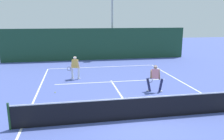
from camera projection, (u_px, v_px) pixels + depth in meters
ground_plane at (137, 119)px, 9.79m from camera, size 80.00×80.00×0.00m
court_line_baseline_far at (102, 67)px, 20.45m from camera, size 9.55×0.10×0.01m
court_line_sideline_left at (21, 129)px, 8.96m from camera, size 0.10×22.23×0.01m
court_line_service at (112, 82)px, 15.63m from camera, size 7.79×0.10×0.01m
court_line_centre at (121, 95)px, 12.86m from camera, size 0.10×6.40×0.01m
tennis_net at (137, 108)px, 9.68m from camera, size 10.47×0.09×1.11m
player_near at (155, 77)px, 13.33m from camera, size 1.10×0.88×1.62m
player_far at (75, 67)px, 16.15m from camera, size 0.95×0.86×1.67m
tennis_ball at (55, 92)px, 13.26m from camera, size 0.07×0.07×0.07m
back_fence_windscreen at (97, 44)px, 23.74m from camera, size 19.41×0.12×3.33m
light_pole at (112, 14)px, 24.13m from camera, size 0.55×0.44×7.91m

